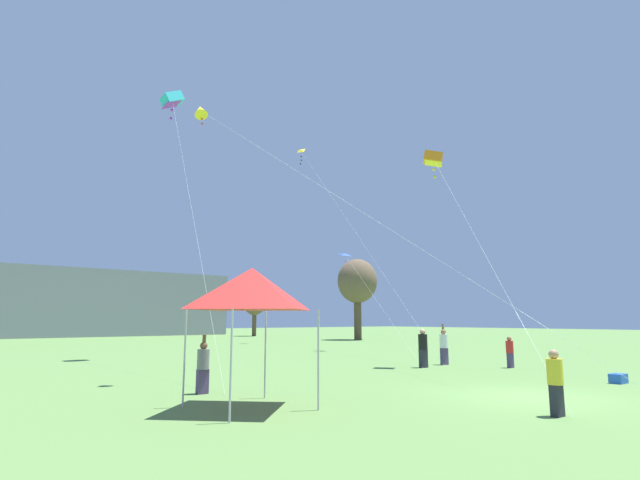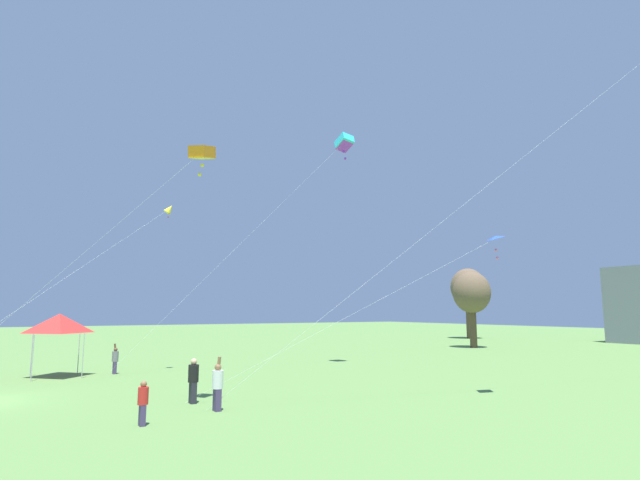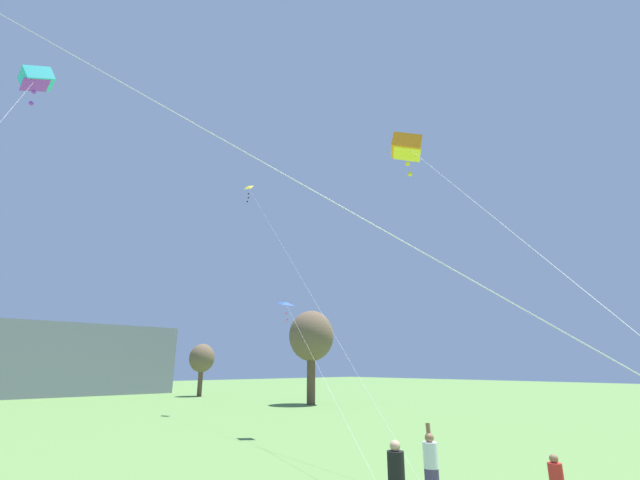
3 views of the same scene
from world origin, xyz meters
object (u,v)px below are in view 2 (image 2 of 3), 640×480
Objects in this scene: person_white_shirt at (218,385)px; kite_cyan_box_4 at (344,143)px; person_red_shirt at (143,401)px; person_black_shirt at (193,379)px; person_grey_shirt at (115,359)px; kite_blue_delta_2 at (494,239)px; kite_yellow_diamond_1 at (169,209)px; festival_tent at (59,323)px; kite_orange_box_0 at (202,153)px.

kite_cyan_box_4 is at bearing 102.31° from person_white_shirt.
person_black_shirt is at bearing 171.26° from person_red_shirt.
person_grey_shirt is (-15.10, 1.39, 0.09)m from person_red_shirt.
kite_blue_delta_2 is at bearing 111.20° from person_red_shirt.
kite_blue_delta_2 is at bearing -43.01° from person_black_shirt.
person_black_shirt is 0.14× the size of kite_yellow_diamond_1.
festival_tent reaches higher than person_grey_shirt.
person_grey_shirt is at bearing -175.66° from kite_orange_box_0.
kite_blue_delta_2 reaches higher than festival_tent.
person_red_shirt is 10.17m from kite_orange_box_0.
person_grey_shirt is 22.94m from kite_blue_delta_2.
person_white_shirt is 0.16× the size of kite_yellow_diamond_1.
kite_blue_delta_2 is (17.71, 13.21, 6.17)m from person_grey_shirt.
person_red_shirt is at bearing -147.41° from person_black_shirt.
person_grey_shirt reaches higher than person_red_shirt.
kite_yellow_diamond_1 is at bearing 149.51° from person_white_shirt.
person_red_shirt is at bearing -47.39° from kite_orange_box_0.
person_red_shirt is 4.11m from person_black_shirt.
kite_cyan_box_4 is at bearing -139.47° from person_grey_shirt.
kite_cyan_box_4 is at bearing 156.71° from person_red_shirt.
person_grey_shirt is at bearing -153.94° from person_red_shirt.
kite_cyan_box_4 reaches higher than kite_orange_box_0.
kite_orange_box_0 is at bearing 17.50° from festival_tent.
kite_orange_box_0 is at bearing -56.09° from kite_cyan_box_4.
festival_tent is 0.22× the size of kite_cyan_box_4.
festival_tent is at bearing 53.08° from person_grey_shirt.
person_white_shirt is 16.15m from kite_yellow_diamond_1.
person_white_shirt is at bearing 18.48° from festival_tent.
person_red_shirt is (15.29, 1.76, -2.27)m from festival_tent.
kite_blue_delta_2 reaches higher than person_white_shirt.
person_red_shirt is at bearing -15.70° from kite_yellow_diamond_1.
kite_cyan_box_4 is (4.28, 17.27, 12.78)m from festival_tent.
kite_orange_box_0 is at bearing 163.94° from person_red_shirt.
kite_yellow_diamond_1 is (-14.27, 4.01, 9.50)m from person_red_shirt.
kite_yellow_diamond_1 is at bearing -164.36° from person_red_shirt.
festival_tent is 9.30m from kite_yellow_diamond_1.
festival_tent is 13.09m from person_black_shirt.
kite_yellow_diamond_1 is 1.02× the size of kite_blue_delta_2.
festival_tent is 0.28× the size of kite_yellow_diamond_1.
kite_orange_box_0 is 0.85× the size of kite_blue_delta_2.
kite_blue_delta_2 is (3.71, 11.62, 6.06)m from person_white_shirt.
kite_yellow_diamond_1 reaches higher than kite_blue_delta_2.
kite_orange_box_0 is (-1.08, -0.61, 9.45)m from person_white_shirt.
person_white_shirt is at bearing 29.47° from kite_orange_box_0.
person_grey_shirt is at bearing 78.63° from person_black_shirt.
kite_cyan_box_4 is (4.08, 14.12, 14.97)m from person_grey_shirt.
person_red_shirt is (1.10, -2.98, -0.20)m from person_white_shirt.
kite_cyan_box_4 is at bearing 123.91° from kite_orange_box_0.
person_white_shirt is 0.12× the size of kite_cyan_box_4.
kite_blue_delta_2 is at bearing 32.12° from kite_yellow_diamond_1.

